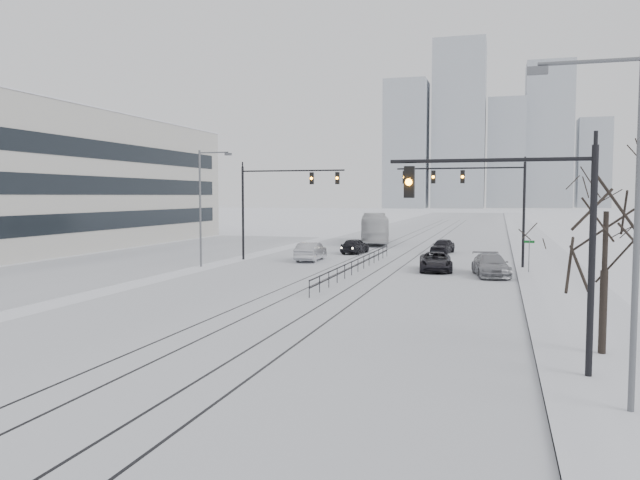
{
  "coord_description": "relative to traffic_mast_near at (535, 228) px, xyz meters",
  "views": [
    {
      "loc": [
        9.76,
        -13.74,
        5.53
      ],
      "look_at": [
        0.74,
        17.52,
        3.2
      ],
      "focal_mm": 35.0,
      "sensor_mm": 36.0,
      "label": 1
    }
  ],
  "objects": [
    {
      "name": "ground",
      "position": [
        -10.79,
        -6.0,
        -4.56
      ],
      "size": [
        500.0,
        500.0,
        0.0
      ],
      "primitive_type": "plane",
      "color": "white",
      "rests_on": "ground"
    },
    {
      "name": "road",
      "position": [
        -10.79,
        54.0,
        -4.55
      ],
      "size": [
        22.0,
        260.0,
        0.02
      ],
      "primitive_type": "cube",
      "color": "silver",
      "rests_on": "ground"
    },
    {
      "name": "sidewalk_east",
      "position": [
        2.71,
        54.0,
        -4.48
      ],
      "size": [
        5.0,
        260.0,
        0.16
      ],
      "primitive_type": "cube",
      "color": "silver",
      "rests_on": "ground"
    },
    {
      "name": "curb",
      "position": [
        0.26,
        54.0,
        -4.5
      ],
      "size": [
        0.1,
        260.0,
        0.12
      ],
      "primitive_type": "cube",
      "color": "gray",
      "rests_on": "ground"
    },
    {
      "name": "parking_strip",
      "position": [
        -30.79,
        29.0,
        -4.55
      ],
      "size": [
        14.0,
        60.0,
        0.03
      ],
      "primitive_type": "cube",
      "color": "silver",
      "rests_on": "ground"
    },
    {
      "name": "tram_rails",
      "position": [
        -10.79,
        34.0,
        -4.54
      ],
      "size": [
        5.3,
        180.0,
        0.01
      ],
      "color": "black",
      "rests_on": "ground"
    },
    {
      "name": "skyline",
      "position": [
        -5.77,
        267.63,
        26.08
      ],
      "size": [
        96.0,
        48.0,
        72.0
      ],
      "color": "#A2A9B1",
      "rests_on": "ground"
    },
    {
      "name": "traffic_mast_near",
      "position": [
        0.0,
        0.0,
        0.0
      ],
      "size": [
        6.1,
        0.37,
        7.0
      ],
      "color": "black",
      "rests_on": "ground"
    },
    {
      "name": "traffic_mast_ne",
      "position": [
        -2.64,
        29.0,
        1.2
      ],
      "size": [
        9.6,
        0.37,
        8.0
      ],
      "color": "black",
      "rests_on": "ground"
    },
    {
      "name": "traffic_mast_nw",
      "position": [
        -19.31,
        30.0,
        1.01
      ],
      "size": [
        9.1,
        0.37,
        8.0
      ],
      "color": "black",
      "rests_on": "ground"
    },
    {
      "name": "street_light_east",
      "position": [
        1.91,
        -3.0,
        0.65
      ],
      "size": [
        2.73,
        0.25,
        9.0
      ],
      "color": "#595B60",
      "rests_on": "ground"
    },
    {
      "name": "street_light_west",
      "position": [
        -22.99,
        24.0,
        0.65
      ],
      "size": [
        2.73,
        0.25,
        9.0
      ],
      "color": "#595B60",
      "rests_on": "ground"
    },
    {
      "name": "bare_tree",
      "position": [
        2.41,
        3.0,
        -0.07
      ],
      "size": [
        4.4,
        4.4,
        6.1
      ],
      "color": "black",
      "rests_on": "ground"
    },
    {
      "name": "median_fence",
      "position": [
        -10.79,
        24.0,
        -4.04
      ],
      "size": [
        0.06,
        24.0,
        1.0
      ],
      "color": "black",
      "rests_on": "ground"
    },
    {
      "name": "street_sign",
      "position": [
        1.01,
        26.0,
        -2.96
      ],
      "size": [
        0.7,
        0.06,
        2.4
      ],
      "color": "#595B60",
      "rests_on": "ground"
    },
    {
      "name": "sedan_sb_inner",
      "position": [
        -14.2,
        37.92,
        -3.84
      ],
      "size": [
        2.26,
        4.45,
        1.45
      ],
      "primitive_type": "imported",
      "rotation": [
        0.0,
        0.0,
        3.01
      ],
      "color": "black",
      "rests_on": "ground"
    },
    {
      "name": "sedan_sb_outer",
      "position": [
        -16.29,
        30.35,
        -3.77
      ],
      "size": [
        1.83,
        4.84,
        1.58
      ],
      "primitive_type": "imported",
      "rotation": [
        0.0,
        0.0,
        3.18
      ],
      "color": "#ADAFB5",
      "rests_on": "ground"
    },
    {
      "name": "sedan_nb_front",
      "position": [
        -5.45,
        26.04,
        -3.87
      ],
      "size": [
        2.88,
        5.22,
        1.39
      ],
      "primitive_type": "imported",
      "rotation": [
        0.0,
        0.0,
        0.12
      ],
      "color": "black",
      "rests_on": "ground"
    },
    {
      "name": "sedan_nb_right",
      "position": [
        -1.53,
        24.14,
        -3.8
      ],
      "size": [
        3.01,
        5.54,
        1.52
      ],
      "primitive_type": "imported",
      "rotation": [
        0.0,
        0.0,
        0.17
      ],
      "color": "gray",
      "rests_on": "ground"
    },
    {
      "name": "sedan_nb_far",
      "position": [
        -6.2,
        40.47,
        -3.87
      ],
      "size": [
        2.3,
        4.3,
        1.39
      ],
      "primitive_type": "imported",
      "rotation": [
        0.0,
        0.0,
        -0.17
      ],
      "color": "black",
      "rests_on": "ground"
    },
    {
      "name": "box_truck",
      "position": [
        -14.81,
        50.64,
        -2.84
      ],
      "size": [
        5.32,
        12.68,
        3.44
      ],
      "primitive_type": "imported",
      "rotation": [
        0.0,
        0.0,
        3.34
      ],
      "color": "silver",
      "rests_on": "ground"
    }
  ]
}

